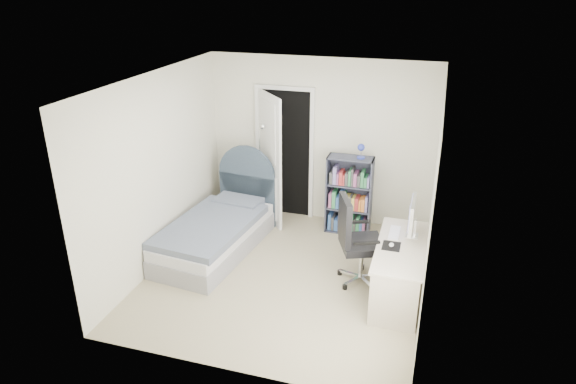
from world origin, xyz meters
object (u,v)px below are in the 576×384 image
(desk, at_px, (400,268))
(bed, at_px, (218,230))
(floor_lamp, at_px, (262,181))
(office_chair, at_px, (355,237))
(bookcase, at_px, (349,198))
(nightstand, at_px, (240,190))

(desk, bearing_deg, bed, 170.15)
(floor_lamp, bearing_deg, desk, -33.81)
(bed, relative_size, office_chair, 1.84)
(floor_lamp, distance_m, desk, 2.72)
(bookcase, bearing_deg, nightstand, 174.89)
(nightstand, xyz_separation_m, desk, (2.67, -1.63, -0.02))
(bed, height_order, nightstand, bed)
(nightstand, relative_size, bookcase, 0.43)
(bed, xyz_separation_m, office_chair, (1.96, -0.29, 0.35))
(bed, distance_m, desk, 2.57)
(bookcase, xyz_separation_m, desk, (0.88, -1.47, -0.16))
(nightstand, bearing_deg, office_chair, -35.22)
(bed, relative_size, desk, 1.50)
(desk, distance_m, office_chair, 0.64)
(bed, xyz_separation_m, nightstand, (-0.15, 1.19, 0.11))
(bookcase, distance_m, office_chair, 1.37)
(floor_lamp, relative_size, bookcase, 1.12)
(nightstand, xyz_separation_m, bookcase, (1.79, -0.16, 0.14))
(bookcase, distance_m, desk, 1.72)
(nightstand, distance_m, floor_lamp, 0.50)
(floor_lamp, relative_size, desk, 1.11)
(nightstand, distance_m, desk, 3.13)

